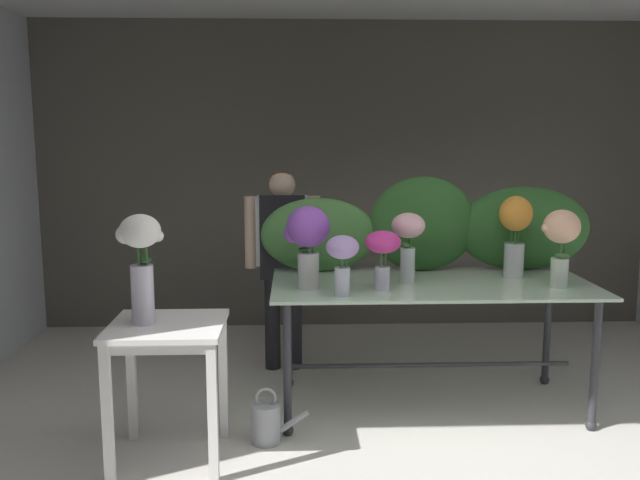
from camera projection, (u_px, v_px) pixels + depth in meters
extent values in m
plane|color=silver|center=(365.00, 395.00, 4.78)|extent=(8.16, 8.16, 0.00)
cube|color=#5B564C|center=(346.00, 177.00, 6.39)|extent=(5.85, 0.12, 2.85)
cube|color=#BAD7BA|center=(431.00, 284.00, 4.44)|extent=(2.09, 0.99, 0.02)
cylinder|color=#2D2D33|center=(287.00, 369.00, 4.08)|extent=(0.05, 0.05, 0.84)
sphere|color=#2D2D33|center=(288.00, 430.00, 4.15)|extent=(0.07, 0.07, 0.07)
cylinder|color=#2D2D33|center=(595.00, 365.00, 4.15)|extent=(0.05, 0.05, 0.84)
sphere|color=#2D2D33|center=(591.00, 425.00, 4.21)|extent=(0.07, 0.07, 0.07)
cylinder|color=#2D2D33|center=(289.00, 331.00, 4.87)|extent=(0.05, 0.05, 0.84)
sphere|color=#2D2D33|center=(289.00, 383.00, 4.93)|extent=(0.07, 0.07, 0.07)
cylinder|color=#2D2D33|center=(547.00, 328.00, 4.94)|extent=(0.05, 0.05, 0.84)
sphere|color=#2D2D33|center=(545.00, 379.00, 5.00)|extent=(0.07, 0.07, 0.07)
cylinder|color=#2D2D33|center=(429.00, 365.00, 4.53)|extent=(1.89, 0.03, 0.03)
cube|color=white|center=(167.00, 326.00, 3.72)|extent=(0.63, 0.61, 0.03)
cube|color=white|center=(167.00, 334.00, 3.73)|extent=(0.57, 0.55, 0.06)
cube|color=white|center=(107.00, 415.00, 3.52)|extent=(0.05, 0.05, 0.77)
cube|color=white|center=(213.00, 413.00, 3.53)|extent=(0.05, 0.05, 0.77)
cube|color=white|center=(132.00, 378.00, 4.04)|extent=(0.05, 0.05, 0.77)
cube|color=white|center=(223.00, 377.00, 4.06)|extent=(0.05, 0.05, 0.77)
cylinder|color=#232328|center=(272.00, 316.00, 5.27)|extent=(0.12, 0.12, 0.84)
cylinder|color=#232328|center=(294.00, 316.00, 5.27)|extent=(0.12, 0.12, 0.84)
cube|color=silver|center=(283.00, 230.00, 5.16)|extent=(0.40, 0.22, 0.52)
cube|color=black|center=(282.00, 238.00, 5.06)|extent=(0.34, 0.02, 0.64)
cylinder|color=beige|center=(251.00, 232.00, 5.16)|extent=(0.09, 0.09, 0.55)
cylinder|color=beige|center=(314.00, 232.00, 5.18)|extent=(0.09, 0.09, 0.55)
sphere|color=beige|center=(282.00, 185.00, 5.11)|extent=(0.20, 0.20, 0.20)
ellipsoid|color=brown|center=(282.00, 176.00, 5.12)|extent=(0.15, 0.15, 0.09)
ellipsoid|color=#477F3D|center=(319.00, 235.00, 4.75)|extent=(0.81, 0.22, 0.52)
ellipsoid|color=#2D6028|center=(423.00, 224.00, 4.76)|extent=(0.76, 0.24, 0.67)
ellipsoid|color=#2D6028|center=(523.00, 229.00, 4.79)|extent=(0.96, 0.26, 0.60)
cylinder|color=silver|center=(382.00, 278.00, 4.20)|extent=(0.10, 0.10, 0.15)
cylinder|color=#9EBCB2|center=(382.00, 285.00, 4.21)|extent=(0.09, 0.09, 0.06)
cylinder|color=#477F3D|center=(385.00, 269.00, 4.19)|extent=(0.01, 0.01, 0.25)
cylinder|color=#477F3D|center=(380.00, 268.00, 4.21)|extent=(0.01, 0.01, 0.25)
cylinder|color=#477F3D|center=(381.00, 269.00, 4.18)|extent=(0.01, 0.01, 0.25)
ellipsoid|color=#D1338E|center=(383.00, 242.00, 4.17)|extent=(0.22, 0.22, 0.14)
sphere|color=#D1338E|center=(393.00, 242.00, 4.14)|extent=(0.06, 0.06, 0.06)
cylinder|color=silver|center=(407.00, 265.00, 4.40)|extent=(0.10, 0.10, 0.23)
cylinder|color=#9EBCB2|center=(407.00, 275.00, 4.41)|extent=(0.09, 0.09, 0.10)
cylinder|color=#2D6028|center=(410.00, 257.00, 4.39)|extent=(0.01, 0.01, 0.32)
cylinder|color=#2D6028|center=(406.00, 257.00, 4.40)|extent=(0.01, 0.01, 0.32)
cylinder|color=#2D6028|center=(406.00, 258.00, 4.38)|extent=(0.01, 0.01, 0.32)
ellipsoid|color=#EFB2BC|center=(408.00, 225.00, 4.36)|extent=(0.22, 0.22, 0.16)
sphere|color=#EFB2BC|center=(416.00, 228.00, 4.38)|extent=(0.08, 0.08, 0.08)
ellipsoid|color=#477F3D|center=(405.00, 245.00, 4.37)|extent=(0.06, 0.11, 0.03)
cylinder|color=silver|center=(559.00, 273.00, 4.27)|extent=(0.11, 0.11, 0.19)
cylinder|color=#9EBCB2|center=(559.00, 281.00, 4.28)|extent=(0.10, 0.10, 0.08)
cylinder|color=#387033|center=(564.00, 261.00, 4.26)|extent=(0.01, 0.01, 0.32)
cylinder|color=#387033|center=(558.00, 261.00, 4.28)|extent=(0.01, 0.01, 0.32)
cylinder|color=#387033|center=(560.00, 262.00, 4.24)|extent=(0.01, 0.01, 0.32)
ellipsoid|color=#F4B78E|center=(562.00, 226.00, 4.23)|extent=(0.23, 0.23, 0.21)
sphere|color=#F4B78E|center=(546.00, 228.00, 4.21)|extent=(0.06, 0.06, 0.06)
ellipsoid|color=#477F3D|center=(562.00, 255.00, 4.23)|extent=(0.10, 0.10, 0.03)
cylinder|color=silver|center=(514.00, 260.00, 4.57)|extent=(0.13, 0.13, 0.24)
cylinder|color=#9EBCB2|center=(513.00, 270.00, 4.58)|extent=(0.12, 0.12, 0.10)
cylinder|color=#2D6028|center=(517.00, 250.00, 4.56)|extent=(0.01, 0.01, 0.36)
cylinder|color=#2D6028|center=(511.00, 250.00, 4.57)|extent=(0.01, 0.01, 0.36)
cylinder|color=#2D6028|center=(514.00, 251.00, 4.52)|extent=(0.01, 0.01, 0.36)
ellipsoid|color=orange|center=(516.00, 214.00, 4.52)|extent=(0.22, 0.22, 0.24)
cylinder|color=silver|center=(308.00, 271.00, 4.24)|extent=(0.14, 0.14, 0.23)
cylinder|color=#9EBCB2|center=(308.00, 281.00, 4.25)|extent=(0.13, 0.13, 0.10)
cylinder|color=#477F3D|center=(313.00, 263.00, 4.23)|extent=(0.01, 0.01, 0.31)
cylinder|color=#477F3D|center=(309.00, 262.00, 4.27)|extent=(0.01, 0.01, 0.31)
cylinder|color=#477F3D|center=(303.00, 263.00, 4.24)|extent=(0.01, 0.01, 0.31)
cylinder|color=#477F3D|center=(309.00, 264.00, 4.20)|extent=(0.01, 0.01, 0.31)
ellipsoid|color=purple|center=(308.00, 227.00, 4.20)|extent=(0.27, 0.27, 0.26)
sphere|color=purple|center=(293.00, 233.00, 4.22)|extent=(0.12, 0.12, 0.12)
sphere|color=purple|center=(320.00, 224.00, 4.19)|extent=(0.08, 0.08, 0.08)
ellipsoid|color=#387033|center=(306.00, 250.00, 4.22)|extent=(0.11, 0.08, 0.03)
cylinder|color=silver|center=(342.00, 282.00, 4.05)|extent=(0.09, 0.09, 0.18)
cylinder|color=#9EBCB2|center=(342.00, 290.00, 4.06)|extent=(0.09, 0.09, 0.07)
cylinder|color=#387033|center=(346.00, 274.00, 4.04)|extent=(0.01, 0.01, 0.25)
cylinder|color=#387033|center=(340.00, 274.00, 4.06)|extent=(0.01, 0.01, 0.25)
cylinder|color=#387033|center=(341.00, 275.00, 4.03)|extent=(0.01, 0.01, 0.25)
ellipsoid|color=#B28ED1|center=(342.00, 247.00, 4.02)|extent=(0.20, 0.20, 0.14)
cylinder|color=silver|center=(143.00, 294.00, 3.69)|extent=(0.12, 0.12, 0.33)
cylinder|color=#9EBCB2|center=(143.00, 311.00, 3.71)|extent=(0.11, 0.11, 0.14)
cylinder|color=#2D6028|center=(148.00, 282.00, 3.67)|extent=(0.01, 0.01, 0.45)
cylinder|color=#2D6028|center=(142.00, 281.00, 3.70)|extent=(0.01, 0.01, 0.45)
cylinder|color=#2D6028|center=(139.00, 282.00, 3.66)|extent=(0.01, 0.01, 0.45)
ellipsoid|color=white|center=(140.00, 231.00, 3.64)|extent=(0.22, 0.22, 0.18)
sphere|color=white|center=(125.00, 235.00, 3.62)|extent=(0.10, 0.10, 0.10)
sphere|color=white|center=(157.00, 236.00, 3.66)|extent=(0.07, 0.07, 0.07)
ellipsoid|color=#28562D|center=(146.00, 261.00, 3.68)|extent=(0.06, 0.11, 0.03)
cylinder|color=#999EA3|center=(266.00, 423.00, 4.03)|extent=(0.18, 0.18, 0.24)
cylinder|color=#999EA3|center=(294.00, 421.00, 4.04)|extent=(0.18, 0.04, 0.14)
torus|color=#999EA3|center=(266.00, 398.00, 4.01)|extent=(0.13, 0.02, 0.13)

